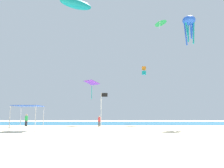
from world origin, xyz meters
TOP-DOWN VIEW (x-y plane):
  - ground at (0.00, 0.00)m, footprint 110.00×110.00m
  - ocean_strip at (0.00, 26.85)m, footprint 110.00×21.99m
  - canopy_tent at (-6.22, 1.57)m, footprint 2.61×2.70m
  - person_near_tent at (-10.38, 12.20)m, footprint 0.44×0.44m
  - person_leftmost at (0.77, 11.22)m, footprint 0.37×0.37m
  - banner_flag at (1.73, -1.78)m, footprint 0.61×0.06m
  - kite_inflatable_teal at (-4.64, 20.09)m, footprint 6.89×5.24m
  - kite_octopus_blue at (13.74, 8.42)m, footprint 2.45×2.45m
  - kite_delta_green at (12.72, 21.99)m, footprint 3.30×3.29m
  - kite_diamond_purple at (-0.73, 14.66)m, footprint 2.85×2.84m
  - kite_box_orange at (9.74, 26.49)m, footprint 0.93×0.89m

SIDE VIEW (x-z plane):
  - ground at x=0.00m, z-range -0.10..0.00m
  - ocean_strip at x=0.00m, z-range 0.00..0.03m
  - person_leftmost at x=0.77m, z-range 0.14..1.70m
  - person_near_tent at x=-10.38m, z-range 0.16..2.00m
  - banner_flag at x=1.73m, z-range 0.37..4.02m
  - canopy_tent at x=-6.22m, z-range 1.15..3.79m
  - kite_diamond_purple at x=-0.73m, z-range 5.40..8.43m
  - kite_box_orange at x=9.74m, z-range 10.61..12.44m
  - kite_octopus_blue at x=13.74m, z-range 12.84..17.10m
  - kite_delta_green at x=12.72m, z-range 19.63..22.03m
  - kite_inflatable_teal at x=-4.64m, z-range 22.64..25.24m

